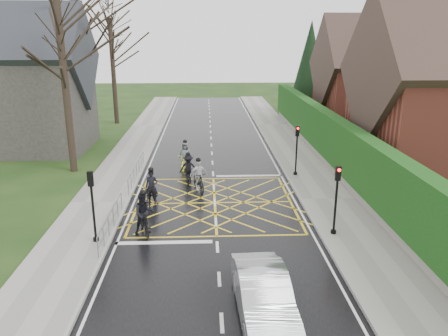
{
  "coord_description": "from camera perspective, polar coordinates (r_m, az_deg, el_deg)",
  "views": [
    {
      "loc": [
        -0.41,
        -21.39,
        8.46
      ],
      "look_at": [
        0.57,
        2.0,
        1.3
      ],
      "focal_mm": 35.0,
      "sensor_mm": 36.0,
      "label": 1
    }
  ],
  "objects": [
    {
      "name": "car",
      "position": [
        14.11,
        5.17,
        -16.23
      ],
      "size": [
        1.79,
        4.56,
        1.48
      ],
      "primitive_type": "imported",
      "rotation": [
        0.0,
        0.0,
        0.05
      ],
      "color": "#B2B3B9",
      "rests_on": "ground"
    },
    {
      "name": "sidewalk_left",
      "position": [
        23.64,
        -15.96,
        -4.45
      ],
      "size": [
        3.0,
        80.0,
        0.15
      ],
      "primitive_type": "cube",
      "color": "gray",
      "rests_on": "ground"
    },
    {
      "name": "traffic_light_se",
      "position": [
        19.28,
        14.41,
        -4.2
      ],
      "size": [
        0.24,
        0.31,
        3.21
      ],
      "rotation": [
        0.0,
        0.0,
        3.14
      ],
      "color": "black",
      "rests_on": "ground"
    },
    {
      "name": "railing_north",
      "position": [
        26.86,
        -11.38,
        0.07
      ],
      "size": [
        0.05,
        6.04,
        1.03
      ],
      "color": "slate",
      "rests_on": "ground"
    },
    {
      "name": "cyclist_lead",
      "position": [
        28.68,
        -5.07,
        1.2
      ],
      "size": [
        1.03,
        2.1,
        1.96
      ],
      "rotation": [
        0.0,
        0.0,
        -0.17
      ],
      "color": "yellow",
      "rests_on": "ground"
    },
    {
      "name": "hedge",
      "position": [
        29.28,
        13.88,
        3.96
      ],
      "size": [
        0.9,
        38.0,
        2.8
      ],
      "primitive_type": "cube",
      "color": "#12350E",
      "rests_on": "stone_wall"
    },
    {
      "name": "ground",
      "position": [
        23.0,
        -1.21,
        -4.57
      ],
      "size": [
        120.0,
        120.0,
        0.0
      ],
      "primitive_type": "plane",
      "color": "black",
      "rests_on": "ground"
    },
    {
      "name": "traffic_light_sw",
      "position": [
        18.8,
        -16.73,
        -4.95
      ],
      "size": [
        0.24,
        0.31,
        3.21
      ],
      "color": "black",
      "rests_on": "ground"
    },
    {
      "name": "cyclist_back",
      "position": [
        19.6,
        -10.4,
        -6.38
      ],
      "size": [
        1.18,
        2.13,
        2.05
      ],
      "rotation": [
        0.0,
        0.0,
        0.31
      ],
      "color": "black",
      "rests_on": "ground"
    },
    {
      "name": "tree_mid",
      "position": [
        36.66,
        -18.34,
        16.46
      ],
      "size": [
        10.08,
        10.08,
        12.48
      ],
      "color": "black",
      "rests_on": "ground"
    },
    {
      "name": "traffic_light_ne",
      "position": [
        27.04,
        9.45,
        2.21
      ],
      "size": [
        0.24,
        0.31,
        3.21
      ],
      "rotation": [
        0.0,
        0.0,
        3.14
      ],
      "color": "black",
      "rests_on": "ground"
    },
    {
      "name": "cyclist_mid",
      "position": [
        26.14,
        -4.66,
        -0.4
      ],
      "size": [
        1.09,
        1.89,
        1.82
      ],
      "rotation": [
        0.0,
        0.0,
        0.03
      ],
      "color": "black",
      "rests_on": "ground"
    },
    {
      "name": "railing_south",
      "position": [
        19.92,
        -14.58,
        -6.25
      ],
      "size": [
        0.05,
        5.04,
        1.03
      ],
      "color": "slate",
      "rests_on": "ground"
    },
    {
      "name": "stone_wall",
      "position": [
        29.7,
        13.64,
        0.67
      ],
      "size": [
        0.5,
        38.0,
        0.7
      ],
      "primitive_type": "cube",
      "color": "slate",
      "rests_on": "ground"
    },
    {
      "name": "tree_near",
      "position": [
        28.71,
        -20.53,
        14.89
      ],
      "size": [
        9.24,
        9.24,
        11.44
      ],
      "color": "black",
      "rests_on": "ground"
    },
    {
      "name": "sidewalk_right",
      "position": [
        23.85,
        13.39,
        -4.06
      ],
      "size": [
        3.0,
        80.0,
        0.15
      ],
      "primitive_type": "cube",
      "color": "gray",
      "rests_on": "ground"
    },
    {
      "name": "cyclist_front",
      "position": [
        24.62,
        -3.34,
        -1.38
      ],
      "size": [
        1.11,
        1.98,
        1.92
      ],
      "rotation": [
        0.0,
        0.0,
        0.31
      ],
      "color": "black",
      "rests_on": "ground"
    },
    {
      "name": "conifer",
      "position": [
        48.81,
        11.1,
        12.63
      ],
      "size": [
        4.6,
        4.6,
        10.0
      ],
      "color": "black",
      "rests_on": "ground"
    },
    {
      "name": "house_far",
      "position": [
        42.4,
        18.9,
        10.57
      ],
      "size": [
        9.8,
        8.8,
        10.3
      ],
      "color": "brown",
      "rests_on": "ground"
    },
    {
      "name": "road",
      "position": [
        23.0,
        -1.21,
        -4.56
      ],
      "size": [
        9.0,
        80.0,
        0.01
      ],
      "primitive_type": "cube",
      "color": "black",
      "rests_on": "ground"
    },
    {
      "name": "cyclist_rear",
      "position": [
        22.91,
        -9.42,
        -3.16
      ],
      "size": [
        0.94,
        2.12,
        2.0
      ],
      "rotation": [
        0.0,
        0.0,
        -0.11
      ],
      "color": "black",
      "rests_on": "ground"
    },
    {
      "name": "tree_far",
      "position": [
        44.31,
        -14.46,
        14.85
      ],
      "size": [
        8.4,
        8.4,
        10.4
      ],
      "color": "black",
      "rests_on": "ground"
    },
    {
      "name": "church",
      "position": [
        36.05,
        -24.12,
        9.94
      ],
      "size": [
        8.8,
        7.8,
        11.0
      ],
      "color": "#2D2B28",
      "rests_on": "ground"
    }
  ]
}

